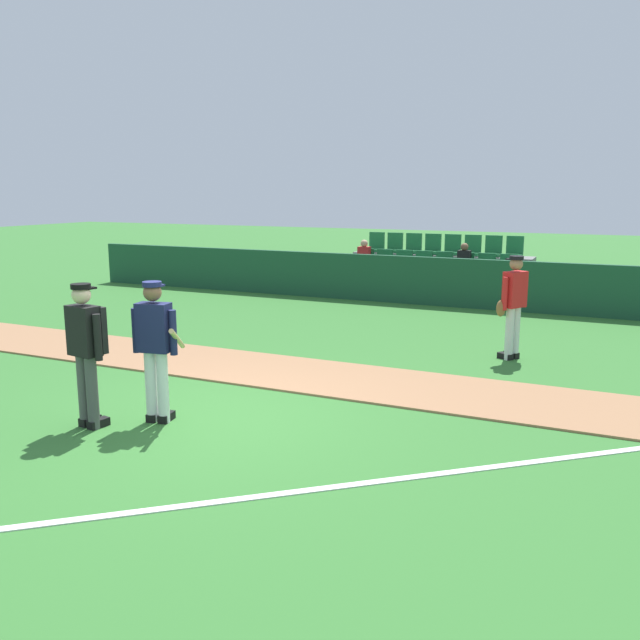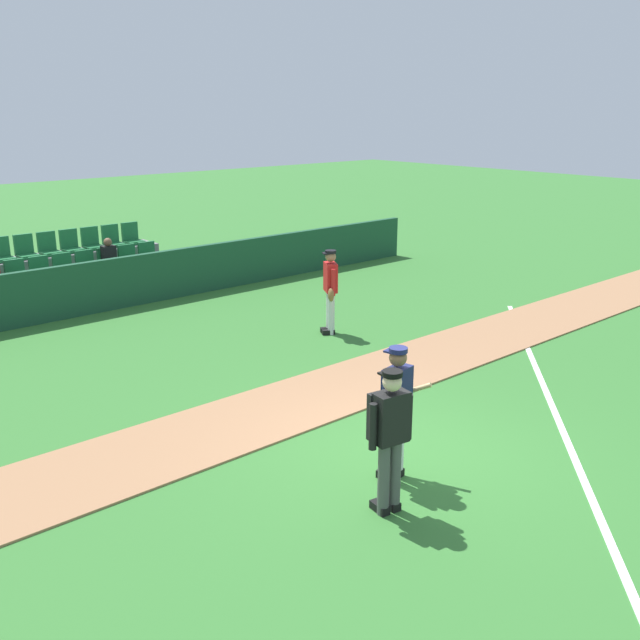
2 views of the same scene
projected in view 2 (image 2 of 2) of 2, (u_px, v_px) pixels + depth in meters
name	position (u px, v px, depth m)	size (l,w,h in m)	color
ground_plane	(400.00, 455.00, 9.74)	(80.00, 80.00, 0.00)	#33702D
infield_dirt_path	(293.00, 404.00, 11.38)	(28.00, 1.80, 0.03)	#9E704C
foul_line_chalk	(553.00, 407.00, 11.27)	(12.00, 0.10, 0.01)	white
dugout_fence	(96.00, 287.00, 16.34)	(20.00, 0.16, 1.20)	#19472D
stadium_bleachers	(70.00, 281.00, 17.41)	(5.00, 2.10, 1.65)	slate
batter_navy_jersey	(396.00, 408.00, 8.88)	(0.73, 0.73, 1.76)	white
umpire_home_plate	(389.00, 433.00, 8.12)	(0.58, 0.35, 1.76)	#4C4C4C
runner_red_jersey	(330.00, 289.00, 14.70)	(0.47, 0.59, 1.76)	silver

